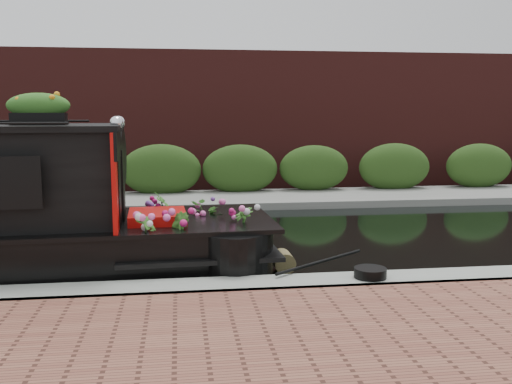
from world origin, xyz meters
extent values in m
plane|color=black|center=(0.00, 0.00, 0.00)|extent=(80.00, 80.00, 0.00)
cube|color=gray|center=(0.00, -3.30, 0.00)|extent=(40.00, 0.60, 0.50)
cube|color=gray|center=(0.00, 4.20, 0.00)|extent=(40.00, 2.40, 0.34)
cube|color=#264416|center=(0.00, 5.10, 0.00)|extent=(40.00, 1.10, 2.80)
cube|color=#4E1C1A|center=(0.00, 7.20, 0.00)|extent=(40.00, 1.00, 8.00)
cube|color=#B40907|center=(-0.18, -2.04, 1.37)|extent=(0.13, 1.68, 1.30)
cube|color=#B40907|center=(0.32, -2.04, 0.67)|extent=(0.81, 0.90, 0.48)
sphere|color=white|center=(-0.17, -2.17, 2.12)|extent=(0.17, 0.17, 0.17)
sphere|color=white|center=(-0.17, -1.90, 2.12)|extent=(0.17, 0.17, 0.17)
cube|color=black|center=(-1.17, -2.04, 2.17)|extent=(0.69, 0.29, 0.16)
ellipsoid|color=orange|center=(-1.17, -2.04, 2.36)|extent=(0.75, 0.28, 0.23)
imported|color=#346D24|center=(0.20, -2.75, 0.73)|extent=(0.35, 0.38, 0.60)
imported|color=#346D24|center=(0.61, -2.59, 0.71)|extent=(0.31, 0.36, 0.56)
imported|color=#346D24|center=(1.04, -1.52, 0.70)|extent=(0.62, 0.60, 0.53)
imported|color=#346D24|center=(1.47, -2.26, 0.70)|extent=(0.42, 0.42, 0.55)
imported|color=#346D24|center=(0.36, -1.31, 0.76)|extent=(0.28, 0.37, 0.65)
cylinder|color=brown|center=(2.07, -2.04, 0.15)|extent=(0.30, 0.38, 0.30)
cylinder|color=black|center=(2.92, -3.29, 0.31)|extent=(0.40, 0.40, 0.12)
camera|label=1|loc=(0.62, -9.80, 2.27)|focal=40.00mm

